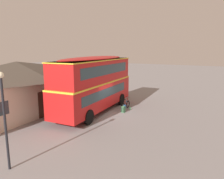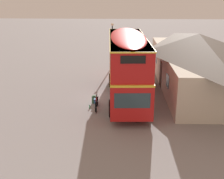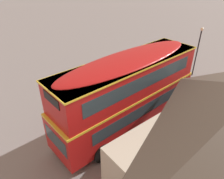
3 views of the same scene
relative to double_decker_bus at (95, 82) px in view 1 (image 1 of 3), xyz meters
name	(u,v)px [view 1 (image 1 of 3)]	position (x,y,z in m)	size (l,w,h in m)	color
ground_plane	(107,114)	(-0.24, -1.37, -2.64)	(120.00, 120.00, 0.00)	gray
double_decker_bus	(95,82)	(0.00, 0.00, 0.00)	(9.97, 3.04, 4.79)	black
touring_bicycle	(126,105)	(1.84, -2.08, -2.27)	(1.77, 0.47, 1.05)	black
backpack_on_ground	(123,109)	(0.86, -2.33, -2.34)	(0.35, 0.33, 0.58)	#386642
water_bottle_green_metal	(130,108)	(1.87, -2.53, -2.52)	(0.07, 0.07, 0.26)	green
pub_building	(18,87)	(-3.30, 5.61, -0.41)	(15.19, 6.27, 4.38)	beige
street_lamp	(4,111)	(-9.60, -1.49, 0.13)	(0.28, 0.28, 4.47)	black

